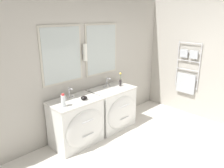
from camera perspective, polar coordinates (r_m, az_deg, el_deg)
The scene contains 9 objects.
wall_back at distance 4.25m, azimuth -6.60°, elevation 4.91°, with size 5.78×0.16×2.60m.
wall_right at distance 5.17m, azimuth 21.69°, elevation 5.88°, with size 0.13×4.32×2.60m.
vanity_left at distance 3.96m, azimuth -9.13°, elevation -9.88°, with size 0.88×0.65×0.84m.
vanity_right at distance 4.48m, azimuth 0.39°, elevation -6.22°, with size 0.88×0.65×0.84m.
faucet_left at distance 3.89m, azimuth -11.03°, elevation -2.33°, with size 0.17×0.12×0.20m.
faucet_right at distance 4.42m, azimuth -1.22°, elevation 0.46°, with size 0.17×0.12×0.20m.
toiletry_bottle at distance 3.56m, azimuth -12.60°, elevation -4.25°, with size 0.07×0.07×0.21m.
amenity_bowl at distance 3.80m, azimuth -7.31°, elevation -3.62°, with size 0.11×0.11×0.07m.
flower_vase at distance 4.46m, azimuth 2.20°, elevation 0.81°, with size 0.05×0.05×0.29m.
Camera 1 is at (-2.54, -1.04, 2.24)m, focal length 35.00 mm.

